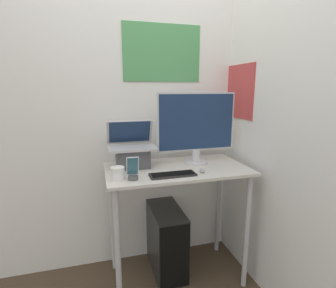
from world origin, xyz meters
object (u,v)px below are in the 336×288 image
at_px(monitor, 196,128).
at_px(keyboard, 173,175).
at_px(mouse, 202,171).
at_px(cell_phone, 133,172).
at_px(computer_tower, 166,239).
at_px(laptop, 132,153).

distance_m(monitor, keyboard, 0.44).
relative_size(monitor, mouse, 10.75).
distance_m(monitor, mouse, 0.35).
bearing_deg(monitor, cell_phone, -155.42).
bearing_deg(keyboard, computer_tower, 84.00).
distance_m(laptop, computer_tower, 0.78).
xyz_separation_m(mouse, cell_phone, (-0.48, -0.01, 0.03)).
bearing_deg(computer_tower, mouse, -55.12).
xyz_separation_m(keyboard, computer_tower, (0.03, 0.27, -0.65)).
xyz_separation_m(laptop, computer_tower, (0.26, 0.01, -0.74)).
height_order(keyboard, cell_phone, cell_phone).
bearing_deg(mouse, laptop, 149.93).
xyz_separation_m(mouse, computer_tower, (-0.18, 0.26, -0.65)).
xyz_separation_m(laptop, monitor, (0.48, -0.03, 0.17)).
bearing_deg(computer_tower, laptop, -177.88).
height_order(laptop, monitor, monitor).
xyz_separation_m(laptop, keyboard, (0.23, -0.26, -0.10)).
relative_size(keyboard, computer_tower, 0.58).
distance_m(laptop, keyboard, 0.36).
distance_m(monitor, computer_tower, 0.94).
bearing_deg(computer_tower, monitor, -9.48).
distance_m(mouse, computer_tower, 0.73).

